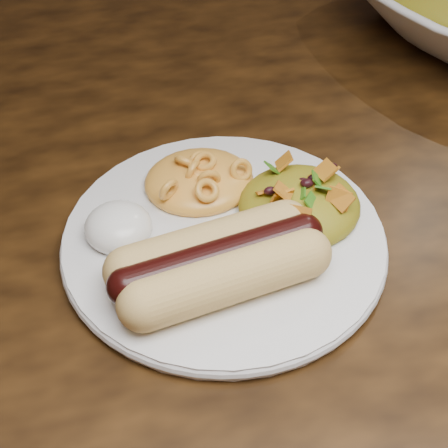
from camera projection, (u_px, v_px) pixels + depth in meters
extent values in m
cube|color=#43260D|center=(295.00, 158.00, 0.62)|extent=(1.60, 0.90, 0.04)
cylinder|color=silver|center=(224.00, 240.00, 0.51)|extent=(0.31, 0.31, 0.01)
cylinder|color=#F0CA6A|center=(225.00, 280.00, 0.45)|extent=(0.12, 0.05, 0.03)
cylinder|color=#F0CA6A|center=(213.00, 246.00, 0.47)|extent=(0.12, 0.05, 0.03)
cylinder|color=black|center=(219.00, 258.00, 0.45)|extent=(0.13, 0.05, 0.03)
ellipsoid|color=orange|center=(199.00, 169.00, 0.53)|extent=(0.10, 0.10, 0.03)
ellipsoid|color=white|center=(117.00, 220.00, 0.49)|extent=(0.05, 0.05, 0.03)
ellipsoid|color=#A0580A|center=(300.00, 200.00, 0.51)|extent=(0.09, 0.09, 0.04)
cube|color=silver|center=(209.00, 282.00, 0.48)|extent=(0.06, 0.12, 0.00)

